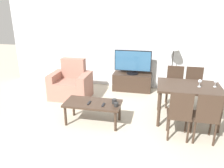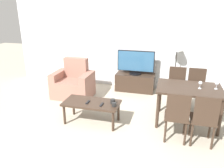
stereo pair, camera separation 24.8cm
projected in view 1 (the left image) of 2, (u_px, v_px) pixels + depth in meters
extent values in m
plane|color=#B2A893|center=(91.00, 162.00, 3.27)|extent=(18.00, 18.00, 0.00)
cube|color=silver|center=(126.00, 39.00, 5.95)|extent=(6.81, 0.06, 2.70)
cube|color=#9E6B5B|center=(71.00, 89.00, 5.50)|extent=(0.60, 0.72, 0.46)
cube|color=#9E6B5B|center=(74.00, 68.00, 5.58)|extent=(0.60, 0.20, 0.50)
cube|color=#9E6B5B|center=(56.00, 85.00, 5.55)|extent=(0.18, 0.72, 0.64)
cube|color=#9E6B5B|center=(86.00, 87.00, 5.39)|extent=(0.18, 0.72, 0.64)
cube|color=#38281E|center=(132.00, 82.00, 6.00)|extent=(1.03, 0.47, 0.47)
cylinder|color=black|center=(132.00, 73.00, 5.92)|extent=(0.32, 0.32, 0.03)
cylinder|color=black|center=(132.00, 72.00, 5.91)|extent=(0.04, 0.04, 0.05)
cube|color=black|center=(133.00, 61.00, 5.80)|extent=(0.98, 0.04, 0.56)
cube|color=#2D5B84|center=(133.00, 61.00, 5.78)|extent=(0.94, 0.01, 0.52)
cube|color=#38281E|center=(93.00, 103.00, 4.24)|extent=(1.10, 0.53, 0.04)
cylinder|color=#38281E|center=(65.00, 116.00, 4.22)|extent=(0.05, 0.05, 0.40)
cylinder|color=#38281E|center=(116.00, 121.00, 4.03)|extent=(0.05, 0.05, 0.40)
cylinder|color=#38281E|center=(74.00, 107.00, 4.61)|extent=(0.05, 0.05, 0.40)
cylinder|color=#38281E|center=(120.00, 111.00, 4.42)|extent=(0.05, 0.05, 0.40)
cube|color=#38281E|center=(189.00, 87.00, 4.23)|extent=(1.20, 0.83, 0.04)
cylinder|color=#38281E|center=(159.00, 110.00, 4.13)|extent=(0.06, 0.06, 0.71)
cylinder|color=#38281E|center=(220.00, 115.00, 3.92)|extent=(0.06, 0.06, 0.71)
cylinder|color=#38281E|center=(159.00, 95.00, 4.79)|extent=(0.06, 0.06, 0.71)
cylinder|color=#38281E|center=(212.00, 99.00, 4.58)|extent=(0.06, 0.06, 0.71)
cube|color=#38281E|center=(179.00, 114.00, 3.77)|extent=(0.40, 0.40, 0.04)
cylinder|color=#38281E|center=(168.00, 121.00, 4.03)|extent=(0.04, 0.04, 0.42)
cylinder|color=#38281E|center=(186.00, 122.00, 3.97)|extent=(0.04, 0.04, 0.42)
cylinder|color=#38281E|center=(168.00, 130.00, 3.74)|extent=(0.04, 0.04, 0.42)
cylinder|color=#38281E|center=(188.00, 132.00, 3.67)|extent=(0.04, 0.04, 0.42)
cube|color=#38281E|center=(181.00, 106.00, 3.52)|extent=(0.37, 0.04, 0.46)
cube|color=#38281E|center=(194.00, 90.00, 4.88)|extent=(0.40, 0.40, 0.04)
cylinder|color=#38281E|center=(186.00, 101.00, 4.84)|extent=(0.04, 0.04, 0.42)
cylinder|color=#38281E|center=(201.00, 103.00, 4.78)|extent=(0.04, 0.04, 0.42)
cylinder|color=#38281E|center=(185.00, 96.00, 5.14)|extent=(0.04, 0.04, 0.42)
cylinder|color=#38281E|center=(199.00, 97.00, 5.08)|extent=(0.04, 0.04, 0.42)
cube|color=#38281E|center=(194.00, 77.00, 4.96)|extent=(0.37, 0.04, 0.46)
cube|color=#38281E|center=(205.00, 117.00, 3.69)|extent=(0.40, 0.40, 0.04)
cylinder|color=#38281E|center=(192.00, 123.00, 3.95)|extent=(0.04, 0.04, 0.42)
cylinder|color=#38281E|center=(211.00, 125.00, 3.89)|extent=(0.04, 0.04, 0.42)
cylinder|color=#38281E|center=(194.00, 133.00, 3.65)|extent=(0.04, 0.04, 0.42)
cylinder|color=#38281E|center=(215.00, 135.00, 3.59)|extent=(0.04, 0.04, 0.42)
cube|color=#38281E|center=(209.00, 108.00, 3.44)|extent=(0.37, 0.04, 0.46)
cube|color=#38281E|center=(175.00, 88.00, 4.96)|extent=(0.40, 0.40, 0.04)
cylinder|color=#38281E|center=(167.00, 100.00, 4.92)|extent=(0.04, 0.04, 0.42)
cylinder|color=#38281E|center=(181.00, 101.00, 4.86)|extent=(0.04, 0.04, 0.42)
cylinder|color=#38281E|center=(166.00, 94.00, 5.22)|extent=(0.04, 0.04, 0.42)
cylinder|color=#38281E|center=(180.00, 95.00, 5.16)|extent=(0.04, 0.04, 0.42)
cube|color=#38281E|center=(175.00, 76.00, 5.05)|extent=(0.37, 0.04, 0.46)
cylinder|color=black|center=(169.00, 92.00, 5.90)|extent=(0.24, 0.24, 0.02)
cylinder|color=black|center=(171.00, 71.00, 5.70)|extent=(0.02, 0.02, 1.14)
cone|color=white|center=(174.00, 44.00, 5.45)|extent=(0.29, 0.29, 0.28)
cube|color=black|center=(89.00, 103.00, 4.20)|extent=(0.04, 0.15, 0.02)
cube|color=black|center=(103.00, 105.00, 4.12)|extent=(0.04, 0.15, 0.02)
cylinder|color=black|center=(114.00, 101.00, 4.18)|extent=(0.09, 0.09, 0.09)
cylinder|color=black|center=(116.00, 105.00, 4.06)|extent=(0.08, 0.08, 0.08)
cylinder|color=silver|center=(199.00, 87.00, 4.17)|extent=(0.06, 0.06, 0.01)
cylinder|color=silver|center=(199.00, 85.00, 4.15)|extent=(0.01, 0.01, 0.07)
sphere|color=silver|center=(200.00, 81.00, 4.13)|extent=(0.07, 0.07, 0.07)
cylinder|color=silver|center=(215.00, 87.00, 4.16)|extent=(0.06, 0.06, 0.01)
cylinder|color=silver|center=(215.00, 85.00, 4.15)|extent=(0.01, 0.01, 0.07)
sphere|color=silver|center=(216.00, 81.00, 4.12)|extent=(0.07, 0.07, 0.07)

